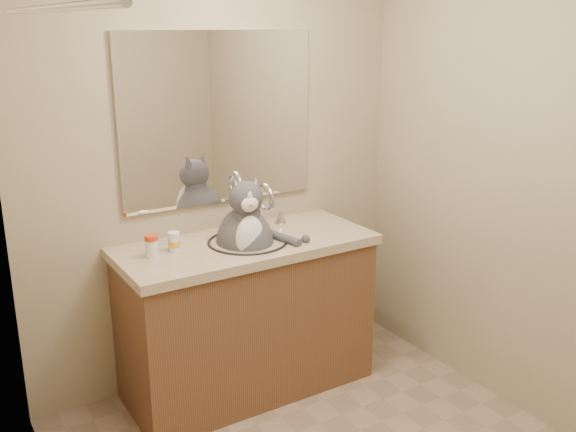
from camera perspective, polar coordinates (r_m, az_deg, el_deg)
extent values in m
cube|color=tan|center=(3.49, -6.15, 4.55)|extent=(2.20, 0.01, 2.40)
cube|color=tan|center=(1.99, -19.07, -5.70)|extent=(0.01, 2.50, 2.40)
cube|color=tan|center=(3.24, 22.32, 2.44)|extent=(0.01, 2.50, 2.40)
cube|color=brown|center=(3.50, -3.64, -9.22)|extent=(1.30, 0.55, 0.80)
cube|color=#C1AB8A|center=(3.34, -3.77, -2.64)|extent=(1.34, 0.59, 0.05)
torus|color=black|center=(3.31, -3.61, -2.30)|extent=(0.42, 0.42, 0.02)
ellipsoid|color=white|center=(3.34, -3.59, -3.55)|extent=(0.40, 0.40, 0.15)
cylinder|color=silver|center=(3.50, -2.52, 0.47)|extent=(0.03, 0.03, 0.18)
torus|color=silver|center=(3.42, -2.00, 1.65)|extent=(0.03, 0.16, 0.16)
cone|color=silver|center=(3.58, -0.70, 0.01)|extent=(0.06, 0.06, 0.08)
cube|color=white|center=(3.42, -6.13, 8.58)|extent=(1.10, 0.02, 0.90)
cube|color=beige|center=(2.17, -17.76, -9.45)|extent=(0.01, 1.20, 1.90)
cylinder|color=silver|center=(1.97, -20.36, 16.93)|extent=(0.02, 1.30, 0.02)
ellipsoid|color=#47474C|center=(3.32, -3.86, -2.51)|extent=(0.35, 0.38, 0.39)
ellipsoid|color=silver|center=(3.20, -3.41, -2.09)|extent=(0.17, 0.12, 0.24)
ellipsoid|color=#47474C|center=(3.20, -3.75, 1.61)|extent=(0.21, 0.19, 0.17)
ellipsoid|color=silver|center=(3.14, -3.42, 1.04)|extent=(0.10, 0.07, 0.08)
sphere|color=#D88C8C|center=(3.11, -3.29, 1.03)|extent=(0.02, 0.02, 0.02)
cone|color=#47474C|center=(3.18, -4.70, 2.98)|extent=(0.09, 0.08, 0.09)
cone|color=#47474C|center=(3.20, -2.97, 3.12)|extent=(0.09, 0.08, 0.09)
cylinder|color=#47474C|center=(3.32, -0.54, -1.92)|extent=(0.09, 0.26, 0.04)
cylinder|color=white|center=(3.15, -12.02, -2.86)|extent=(0.07, 0.07, 0.09)
cylinder|color=red|center=(3.13, -12.08, -1.91)|extent=(0.07, 0.07, 0.03)
cylinder|color=white|center=(3.21, -10.08, -2.44)|extent=(0.07, 0.07, 0.08)
cylinder|color=#F4A528|center=(3.21, -10.08, -2.44)|extent=(0.07, 0.07, 0.03)
cylinder|color=white|center=(3.20, -10.12, -1.59)|extent=(0.07, 0.07, 0.02)
cylinder|color=gray|center=(3.21, -10.20, -2.51)|extent=(0.06, 0.06, 0.07)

